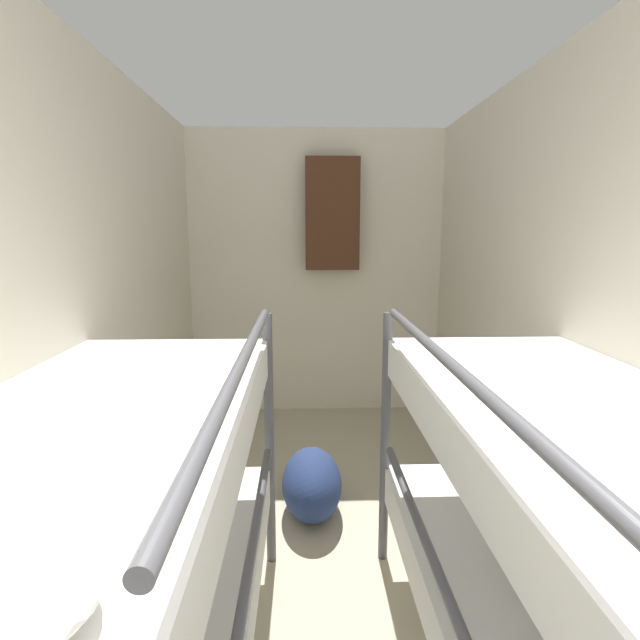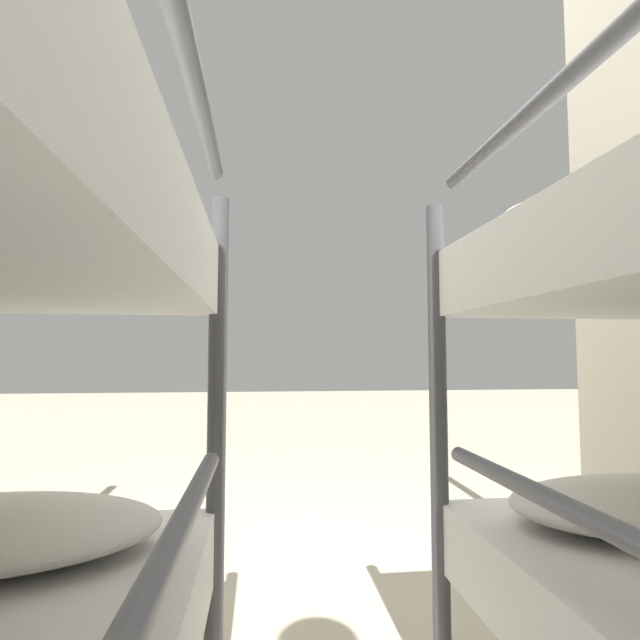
% 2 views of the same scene
% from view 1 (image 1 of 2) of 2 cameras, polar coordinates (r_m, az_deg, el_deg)
% --- Properties ---
extents(wall_left, '(0.06, 4.64, 2.40)m').
position_cam_1_polar(wall_left, '(2.27, -27.83, -0.28)').
color(wall_left, beige).
rests_on(wall_left, ground_plane).
extents(wall_right, '(0.06, 4.64, 2.40)m').
position_cam_1_polar(wall_right, '(2.37, 28.77, 0.04)').
color(wall_right, beige).
rests_on(wall_right, ground_plane).
extents(wall_back, '(2.26, 0.06, 2.40)m').
position_cam_1_polar(wall_back, '(4.31, -0.47, 5.25)').
color(wall_back, beige).
rests_on(wall_back, ground_plane).
extents(bunk_stack_left_near, '(0.82, 1.91, 1.24)m').
position_cam_1_polar(bunk_stack_left_near, '(1.56, -24.60, -24.00)').
color(bunk_stack_left_near, '#4C4C51').
rests_on(bunk_stack_left_near, ground_plane).
extents(bunk_stack_right_near, '(0.82, 1.91, 1.24)m').
position_cam_1_polar(bunk_stack_right_near, '(1.65, 28.57, -22.34)').
color(bunk_stack_right_near, '#4C4C51').
rests_on(bunk_stack_right_near, ground_plane).
extents(duffel_bag, '(0.33, 0.61, 0.33)m').
position_cam_1_polar(duffel_bag, '(2.96, -0.94, -18.13)').
color(duffel_bag, navy).
rests_on(duffel_bag, ground_plane).
extents(hanging_coat, '(0.44, 0.12, 0.90)m').
position_cam_1_polar(hanging_coat, '(4.15, 1.42, 11.99)').
color(hanging_coat, '#472819').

